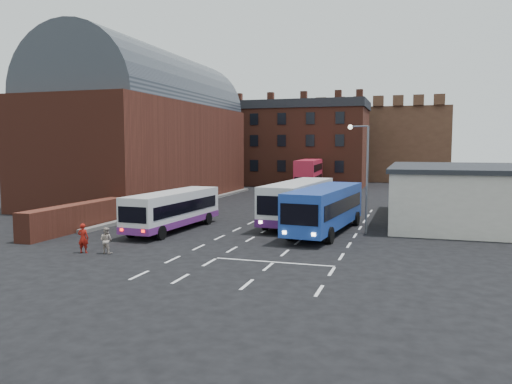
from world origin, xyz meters
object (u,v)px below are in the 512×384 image
(bus_blue, at_px, (325,206))
(bus_white_inbound, at_px, (299,199))
(bus_white_outbound, at_px, (174,207))
(pedestrian_red, at_px, (83,238))
(street_lamp, at_px, (364,168))
(bus_red_double, at_px, (309,175))
(pedestrian_beige, at_px, (106,240))

(bus_blue, bearing_deg, bus_white_inbound, -47.13)
(bus_white_outbound, distance_m, bus_white_inbound, 9.19)
(bus_blue, height_order, pedestrian_red, bus_blue)
(bus_white_outbound, height_order, bus_blue, bus_blue)
(street_lamp, bearing_deg, pedestrian_red, -142.16)
(bus_red_double, height_order, pedestrian_red, bus_red_double)
(bus_white_inbound, relative_size, pedestrian_beige, 8.12)
(bus_blue, relative_size, bus_red_double, 1.09)
(street_lamp, xyz_separation_m, pedestrian_beige, (-12.38, -10.35, -3.57))
(bus_blue, distance_m, pedestrian_red, 15.13)
(pedestrian_red, bearing_deg, pedestrian_beige, -179.13)
(pedestrian_beige, bearing_deg, bus_blue, -132.57)
(bus_white_outbound, height_order, bus_white_inbound, bus_white_inbound)
(street_lamp, bearing_deg, bus_white_inbound, 150.10)
(bus_blue, bearing_deg, bus_red_double, -70.71)
(bus_white_outbound, relative_size, pedestrian_beige, 6.90)
(bus_red_double, bearing_deg, pedestrian_red, 79.21)
(bus_red_double, xyz_separation_m, street_lamp, (9.16, -27.68, 2.12))
(bus_red_double, xyz_separation_m, pedestrian_beige, (-3.21, -38.03, -1.45))
(bus_white_outbound, bearing_deg, pedestrian_beige, -87.00)
(bus_white_outbound, xyz_separation_m, bus_blue, (10.01, 2.00, 0.22))
(street_lamp, bearing_deg, bus_white_outbound, -168.44)
(bus_blue, xyz_separation_m, bus_red_double, (-6.80, 28.21, 0.38))
(bus_white_inbound, xyz_separation_m, pedestrian_red, (-8.73, -13.41, -1.02))
(bus_blue, relative_size, pedestrian_beige, 7.95)
(bus_white_inbound, height_order, bus_red_double, bus_red_double)
(bus_red_double, distance_m, pedestrian_red, 38.55)
(pedestrian_beige, bearing_deg, pedestrian_red, 13.93)
(bus_white_outbound, xyz_separation_m, bus_white_inbound, (7.47, 5.35, 0.27))
(pedestrian_red, bearing_deg, bus_red_double, -106.72)
(bus_white_inbound, distance_m, street_lamp, 6.16)
(bus_white_outbound, relative_size, pedestrian_red, 6.10)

